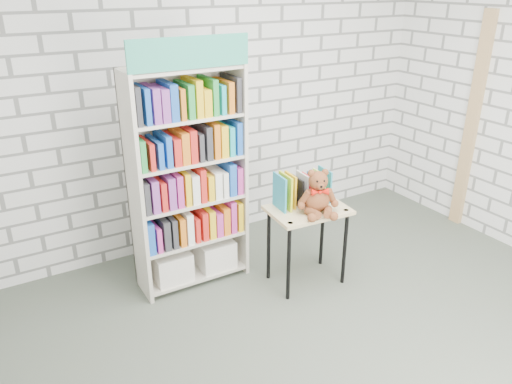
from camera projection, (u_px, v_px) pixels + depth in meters
ground at (350, 348)px, 3.44m from camera, size 4.50×4.50×0.00m
room_shell at (375, 90)px, 2.73m from camera, size 4.52×4.02×2.81m
bookshelf at (188, 179)px, 3.89m from camera, size 0.89×0.35×1.99m
display_table at (308, 219)px, 3.99m from camera, size 0.65×0.47×0.67m
table_books at (302, 189)px, 3.98m from camera, size 0.45×0.22×0.26m
teddy_bear at (318, 196)px, 3.82m from camera, size 0.32×0.31×0.35m
door_trim at (472, 124)px, 4.81m from camera, size 0.05×0.12×2.10m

